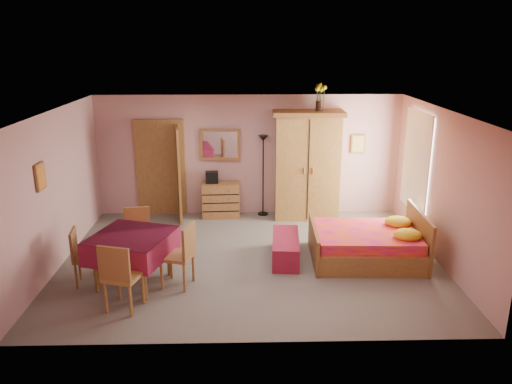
{
  "coord_description": "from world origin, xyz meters",
  "views": [
    {
      "loc": [
        -0.11,
        -8.02,
        3.71
      ],
      "look_at": [
        0.1,
        0.3,
        1.15
      ],
      "focal_mm": 35.0,
      "sensor_mm": 36.0,
      "label": 1
    }
  ],
  "objects_px": {
    "bench": "(286,248)",
    "chair_east": "(177,255)",
    "chair_south": "(123,275)",
    "sunflower_vase": "(320,97)",
    "chest_of_drawers": "(221,200)",
    "wardrobe": "(307,165)",
    "dining_table": "(133,259)",
    "wall_mirror": "(220,145)",
    "bed": "(366,236)",
    "floor_lamp": "(263,176)",
    "chair_west": "(88,257)",
    "chair_north": "(138,237)",
    "stereo": "(212,177)"
  },
  "relations": [
    {
      "from": "chair_north",
      "to": "chair_east",
      "type": "height_order",
      "value": "chair_east"
    },
    {
      "from": "sunflower_vase",
      "to": "chair_north",
      "type": "bearing_deg",
      "value": -145.89
    },
    {
      "from": "chair_east",
      "to": "floor_lamp",
      "type": "bearing_deg",
      "value": -8.56
    },
    {
      "from": "sunflower_vase",
      "to": "chair_east",
      "type": "distance_m",
      "value": 4.55
    },
    {
      "from": "chest_of_drawers",
      "to": "dining_table",
      "type": "height_order",
      "value": "dining_table"
    },
    {
      "from": "floor_lamp",
      "to": "wardrobe",
      "type": "bearing_deg",
      "value": -9.94
    },
    {
      "from": "chest_of_drawers",
      "to": "floor_lamp",
      "type": "bearing_deg",
      "value": 4.2
    },
    {
      "from": "chest_of_drawers",
      "to": "bench",
      "type": "distance_m",
      "value": 2.54
    },
    {
      "from": "bed",
      "to": "chair_west",
      "type": "relative_size",
      "value": 2.09
    },
    {
      "from": "chest_of_drawers",
      "to": "sunflower_vase",
      "type": "bearing_deg",
      "value": -4.06
    },
    {
      "from": "chair_south",
      "to": "chair_east",
      "type": "xyz_separation_m",
      "value": [
        0.67,
        0.68,
        -0.01
      ]
    },
    {
      "from": "sunflower_vase",
      "to": "floor_lamp",
      "type": "bearing_deg",
      "value": 172.01
    },
    {
      "from": "chair_south",
      "to": "chair_west",
      "type": "bearing_deg",
      "value": 149.03
    },
    {
      "from": "sunflower_vase",
      "to": "chair_south",
      "type": "bearing_deg",
      "value": -130.86
    },
    {
      "from": "wall_mirror",
      "to": "floor_lamp",
      "type": "xyz_separation_m",
      "value": [
        0.92,
        -0.1,
        -0.67
      ]
    },
    {
      "from": "wall_mirror",
      "to": "wardrobe",
      "type": "height_order",
      "value": "wardrobe"
    },
    {
      "from": "bench",
      "to": "dining_table",
      "type": "xyz_separation_m",
      "value": [
        -2.47,
        -0.86,
        0.21
      ]
    },
    {
      "from": "sunflower_vase",
      "to": "dining_table",
      "type": "height_order",
      "value": "sunflower_vase"
    },
    {
      "from": "wall_mirror",
      "to": "chair_west",
      "type": "xyz_separation_m",
      "value": [
        -1.95,
        -3.27,
        -1.09
      ]
    },
    {
      "from": "wardrobe",
      "to": "dining_table",
      "type": "relative_size",
      "value": 2.04
    },
    {
      "from": "floor_lamp",
      "to": "sunflower_vase",
      "type": "relative_size",
      "value": 3.18
    },
    {
      "from": "sunflower_vase",
      "to": "chair_south",
      "type": "relative_size",
      "value": 0.54
    },
    {
      "from": "chair_south",
      "to": "chair_north",
      "type": "relative_size",
      "value": 1.08
    },
    {
      "from": "chest_of_drawers",
      "to": "wardrobe",
      "type": "relative_size",
      "value": 0.35
    },
    {
      "from": "bench",
      "to": "chair_south",
      "type": "relative_size",
      "value": 1.18
    },
    {
      "from": "wall_mirror",
      "to": "stereo",
      "type": "xyz_separation_m",
      "value": [
        -0.18,
        -0.18,
        -0.67
      ]
    },
    {
      "from": "sunflower_vase",
      "to": "chair_west",
      "type": "distance_m",
      "value": 5.44
    },
    {
      "from": "wall_mirror",
      "to": "wardrobe",
      "type": "distance_m",
      "value": 1.9
    },
    {
      "from": "chair_south",
      "to": "chair_east",
      "type": "distance_m",
      "value": 0.96
    },
    {
      "from": "sunflower_vase",
      "to": "chair_east",
      "type": "bearing_deg",
      "value": -130.0
    },
    {
      "from": "floor_lamp",
      "to": "bench",
      "type": "height_order",
      "value": "floor_lamp"
    },
    {
      "from": "chair_north",
      "to": "chair_west",
      "type": "relative_size",
      "value": 1.05
    },
    {
      "from": "bench",
      "to": "chair_east",
      "type": "distance_m",
      "value": 2.02
    },
    {
      "from": "wardrobe",
      "to": "bench",
      "type": "height_order",
      "value": "wardrobe"
    },
    {
      "from": "stereo",
      "to": "dining_table",
      "type": "bearing_deg",
      "value": -108.79
    },
    {
      "from": "chest_of_drawers",
      "to": "wardrobe",
      "type": "xyz_separation_m",
      "value": [
        1.84,
        -0.05,
        0.77
      ]
    },
    {
      "from": "wardrobe",
      "to": "chair_north",
      "type": "bearing_deg",
      "value": -141.97
    },
    {
      "from": "dining_table",
      "to": "wall_mirror",
      "type": "bearing_deg",
      "value": 69.36
    },
    {
      "from": "bed",
      "to": "chair_west",
      "type": "height_order",
      "value": "chair_west"
    },
    {
      "from": "bed",
      "to": "chair_west",
      "type": "xyz_separation_m",
      "value": [
        -4.57,
        -0.78,
        0.01
      ]
    },
    {
      "from": "wardrobe",
      "to": "bed",
      "type": "distance_m",
      "value": 2.46
    },
    {
      "from": "chair_north",
      "to": "stereo",
      "type": "bearing_deg",
      "value": -124.82
    },
    {
      "from": "chair_east",
      "to": "bed",
      "type": "bearing_deg",
      "value": -58.99
    },
    {
      "from": "wall_mirror",
      "to": "bed",
      "type": "distance_m",
      "value": 3.78
    },
    {
      "from": "bed",
      "to": "chest_of_drawers",
      "type": "bearing_deg",
      "value": 141.17
    },
    {
      "from": "wall_mirror",
      "to": "bed",
      "type": "bearing_deg",
      "value": -41.39
    },
    {
      "from": "chest_of_drawers",
      "to": "chair_north",
      "type": "height_order",
      "value": "chair_north"
    },
    {
      "from": "sunflower_vase",
      "to": "bench",
      "type": "relative_size",
      "value": 0.46
    },
    {
      "from": "chair_north",
      "to": "chest_of_drawers",
      "type": "bearing_deg",
      "value": -128.6
    },
    {
      "from": "bed",
      "to": "bench",
      "type": "xyz_separation_m",
      "value": [
        -1.39,
        0.06,
        -0.24
      ]
    }
  ]
}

